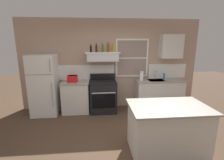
% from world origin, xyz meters
% --- Properties ---
extents(ground_plane, '(16.00, 16.00, 0.00)m').
position_xyz_m(ground_plane, '(0.00, 0.00, 0.00)').
color(ground_plane, '#4C3828').
extents(back_wall, '(5.40, 0.11, 2.70)m').
position_xyz_m(back_wall, '(0.03, 2.23, 1.35)').
color(back_wall, tan).
rests_on(back_wall, ground_plane).
extents(refrigerator, '(0.70, 0.72, 1.70)m').
position_xyz_m(refrigerator, '(-1.90, 1.84, 0.85)').
color(refrigerator, white).
rests_on(refrigerator, ground_plane).
extents(counter_left_of_stove, '(0.79, 0.63, 0.91)m').
position_xyz_m(counter_left_of_stove, '(-1.05, 1.90, 0.46)').
color(counter_left_of_stove, silver).
rests_on(counter_left_of_stove, ground_plane).
extents(toaster, '(0.30, 0.20, 0.19)m').
position_xyz_m(toaster, '(-1.12, 1.89, 1.01)').
color(toaster, red).
rests_on(toaster, counter_left_of_stove).
extents(stove_range, '(0.76, 0.69, 1.09)m').
position_xyz_m(stove_range, '(-0.25, 1.86, 0.46)').
color(stove_range, black).
rests_on(stove_range, ground_plane).
extents(range_hood_shelf, '(0.96, 0.52, 0.24)m').
position_xyz_m(range_hood_shelf, '(-0.25, 1.96, 1.62)').
color(range_hood_shelf, silver).
extents(bottle_balsamic_dark, '(0.06, 0.06, 0.22)m').
position_xyz_m(bottle_balsamic_dark, '(-0.58, 1.94, 1.84)').
color(bottle_balsamic_dark, black).
rests_on(bottle_balsamic_dark, range_hood_shelf).
extents(bottle_brown_stout, '(0.06, 0.06, 0.25)m').
position_xyz_m(bottle_brown_stout, '(-0.42, 1.98, 1.85)').
color(bottle_brown_stout, '#381E0F').
rests_on(bottle_brown_stout, range_hood_shelf).
extents(bottle_olive_oil_square, '(0.06, 0.06, 0.26)m').
position_xyz_m(bottle_olive_oil_square, '(-0.25, 2.01, 1.86)').
color(bottle_olive_oil_square, '#4C601E').
rests_on(bottle_olive_oil_square, range_hood_shelf).
extents(bottle_amber_wine, '(0.07, 0.07, 0.29)m').
position_xyz_m(bottle_amber_wine, '(-0.09, 1.93, 1.87)').
color(bottle_amber_wine, brown).
rests_on(bottle_amber_wine, range_hood_shelf).
extents(bottle_champagne_gold_foil, '(0.08, 0.08, 0.29)m').
position_xyz_m(bottle_champagne_gold_foil, '(0.08, 2.02, 1.87)').
color(bottle_champagne_gold_foil, '#B29333').
rests_on(bottle_champagne_gold_foil, range_hood_shelf).
extents(counter_right_with_sink, '(1.43, 0.63, 0.91)m').
position_xyz_m(counter_right_with_sink, '(1.45, 1.90, 0.46)').
color(counter_right_with_sink, silver).
rests_on(counter_right_with_sink, ground_plane).
extents(sink_faucet, '(0.03, 0.17, 0.28)m').
position_xyz_m(sink_faucet, '(1.35, 2.00, 1.08)').
color(sink_faucet, silver).
rests_on(sink_faucet, counter_right_with_sink).
extents(paper_towel_roll, '(0.11, 0.11, 0.27)m').
position_xyz_m(paper_towel_roll, '(0.90, 1.90, 1.04)').
color(paper_towel_roll, white).
rests_on(paper_towel_roll, counter_right_with_sink).
extents(dish_soap_bottle, '(0.06, 0.06, 0.18)m').
position_xyz_m(dish_soap_bottle, '(1.63, 2.00, 1.00)').
color(dish_soap_bottle, blue).
rests_on(dish_soap_bottle, counter_right_with_sink).
extents(kitchen_island, '(1.40, 0.90, 0.91)m').
position_xyz_m(kitchen_island, '(0.85, -0.12, 0.46)').
color(kitchen_island, silver).
rests_on(kitchen_island, ground_plane).
extents(upper_cabinet_right, '(0.64, 0.32, 0.70)m').
position_xyz_m(upper_cabinet_right, '(1.80, 2.04, 1.90)').
color(upper_cabinet_right, silver).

